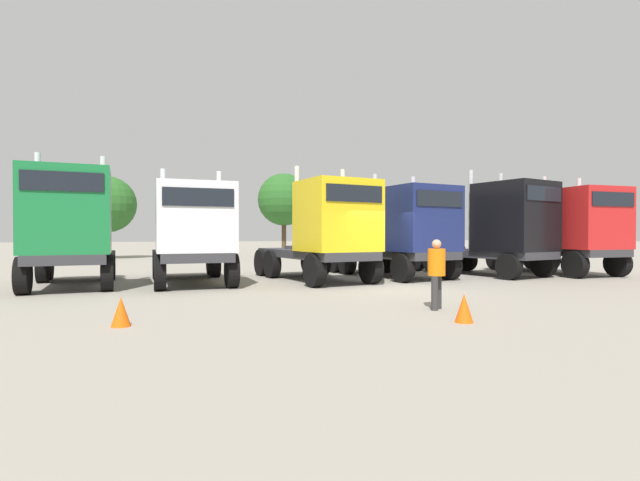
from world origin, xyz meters
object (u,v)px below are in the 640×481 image
semi_truck_red (574,231)px  traffic_cone_near (464,308)px  semi_truck_green (70,228)px  visitor_in_hivis (437,269)px  semi_truck_navy (406,231)px  semi_truck_white (193,233)px  semi_truck_yellow (327,231)px  traffic_cone_mid (121,312)px  semi_truck_black (502,228)px

semi_truck_red → traffic_cone_near: bearing=-54.2°
traffic_cone_near → semi_truck_green: bearing=134.2°
semi_truck_red → traffic_cone_near: size_ratio=10.59×
semi_truck_red → visitor_in_hivis: (-10.44, -6.07, -0.96)m
semi_truck_red → semi_truck_navy: bearing=-96.4°
semi_truck_green → visitor_in_hivis: semi_truck_green is taller
visitor_in_hivis → traffic_cone_near: (-0.35, -1.55, -0.65)m
semi_truck_white → semi_truck_navy: (8.07, -0.11, 0.09)m
semi_truck_yellow → traffic_cone_near: semi_truck_yellow is taller
semi_truck_green → traffic_cone_near: bearing=39.4°
semi_truck_white → visitor_in_hivis: semi_truck_white is taller
semi_truck_green → semi_truck_navy: 11.83m
traffic_cone_near → traffic_cone_mid: (-6.38, 1.67, -0.01)m
semi_truck_white → traffic_cone_mid: size_ratio=11.74×
semi_truck_green → semi_truck_black: bearing=83.3°
visitor_in_hivis → traffic_cone_near: size_ratio=2.84×
semi_truck_black → semi_truck_navy: bearing=-108.3°
semi_truck_navy → semi_truck_black: semi_truck_black is taller
semi_truck_green → semi_truck_yellow: 8.42m
semi_truck_yellow → semi_truck_black: 7.67m
traffic_cone_near → semi_truck_white: bearing=118.6°
semi_truck_white → semi_truck_black: 12.31m
semi_truck_navy → semi_truck_red: 7.49m
semi_truck_yellow → semi_truck_navy: size_ratio=0.98×
semi_truck_yellow → traffic_cone_mid: (-6.30, -6.35, -1.58)m
visitor_in_hivis → traffic_cone_mid: (-6.73, 0.11, -0.65)m
semi_truck_red → traffic_cone_mid: semi_truck_red is taller
semi_truck_green → visitor_in_hivis: 11.40m
semi_truck_yellow → semi_truck_red: 10.88m
semi_truck_yellow → traffic_cone_mid: 9.08m
semi_truck_yellow → traffic_cone_near: 8.17m
semi_truck_navy → traffic_cone_near: semi_truck_navy is taller
semi_truck_yellow → traffic_cone_near: (0.08, -8.02, -1.57)m
semi_truck_navy → traffic_cone_near: bearing=-31.1°
semi_truck_white → traffic_cone_near: size_ratio=11.46×
semi_truck_green → semi_truck_red: (19.27, -1.08, -0.05)m
semi_truck_navy → traffic_cone_mid: semi_truck_navy is taller
semi_truck_white → traffic_cone_near: semi_truck_white is taller
semi_truck_navy → traffic_cone_mid: size_ratio=11.74×
visitor_in_hivis → traffic_cone_mid: size_ratio=2.90×
semi_truck_green → semi_truck_white: size_ratio=0.95×
semi_truck_navy → traffic_cone_mid: 12.01m
semi_truck_navy → traffic_cone_near: 9.30m
semi_truck_white → semi_truck_red: (15.50, -1.01, 0.12)m
visitor_in_hivis → traffic_cone_mid: visitor_in_hivis is taller
traffic_cone_near → traffic_cone_mid: traffic_cone_near is taller
visitor_in_hivis → semi_truck_green: bearing=8.6°
semi_truck_white → semi_truck_red: bearing=84.2°
semi_truck_yellow → semi_truck_black: size_ratio=0.96×
semi_truck_red → traffic_cone_mid: bearing=-70.3°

